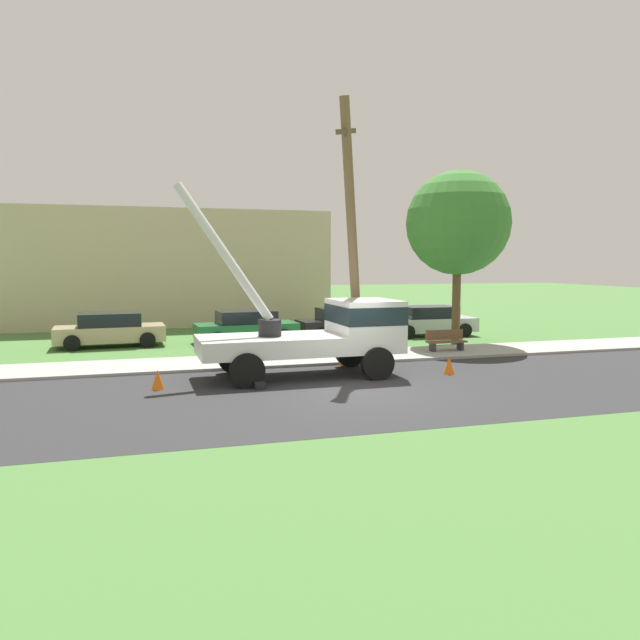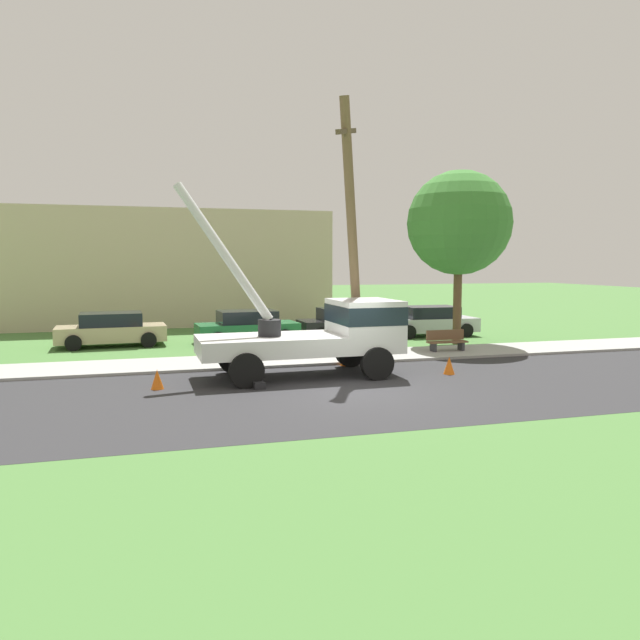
# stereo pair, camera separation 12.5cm
# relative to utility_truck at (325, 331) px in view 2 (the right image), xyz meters

# --- Properties ---
(ground_plane) EXTENTS (120.00, 120.00, 0.00)m
(ground_plane) POSITION_rel_utility_truck_xyz_m (0.23, 9.53, -1.41)
(ground_plane) COLOR #477538
(road_asphalt) EXTENTS (80.00, 8.08, 0.01)m
(road_asphalt) POSITION_rel_utility_truck_xyz_m (0.23, -2.47, -1.40)
(road_asphalt) COLOR #2B2B2D
(road_asphalt) RESTS_ON ground
(sidewalk_strip) EXTENTS (80.00, 2.77, 0.10)m
(sidewalk_strip) POSITION_rel_utility_truck_xyz_m (0.23, 2.95, -1.36)
(sidewalk_strip) COLOR #9E9E99
(sidewalk_strip) RESTS_ON ground
(utility_truck) EXTENTS (6.80, 3.20, 5.98)m
(utility_truck) POSITION_rel_utility_truck_xyz_m (0.00, 0.00, 0.00)
(utility_truck) COLOR silver
(utility_truck) RESTS_ON ground
(leaning_utility_pole) EXTENTS (1.81, 2.40, 8.85)m
(leaning_utility_pole) POSITION_rel_utility_truck_xyz_m (1.37, 1.48, 3.14)
(leaning_utility_pole) COLOR brown
(leaning_utility_pole) RESTS_ON ground
(traffic_cone_ahead) EXTENTS (0.36, 0.36, 0.56)m
(traffic_cone_ahead) POSITION_rel_utility_truck_xyz_m (3.80, -0.97, -1.13)
(traffic_cone_ahead) COLOR orange
(traffic_cone_ahead) RESTS_ON ground
(traffic_cone_behind) EXTENTS (0.36, 0.36, 0.56)m
(traffic_cone_behind) POSITION_rel_utility_truck_xyz_m (-5.12, -0.75, -1.13)
(traffic_cone_behind) COLOR orange
(traffic_cone_behind) RESTS_ON ground
(traffic_cone_curbside) EXTENTS (0.36, 0.36, 0.56)m
(traffic_cone_curbside) POSITION_rel_utility_truck_xyz_m (1.13, 1.42, -1.13)
(traffic_cone_curbside) COLOR orange
(traffic_cone_curbside) RESTS_ON ground
(parked_sedan_tan) EXTENTS (4.50, 2.19, 1.42)m
(parked_sedan_tan) POSITION_rel_utility_truck_xyz_m (-6.85, 8.61, -0.70)
(parked_sedan_tan) COLOR tan
(parked_sedan_tan) RESTS_ON ground
(parked_sedan_green) EXTENTS (4.51, 2.21, 1.42)m
(parked_sedan_green) POSITION_rel_utility_truck_xyz_m (-1.18, 8.13, -0.70)
(parked_sedan_green) COLOR #1E6638
(parked_sedan_green) RESTS_ON ground
(parked_sedan_black) EXTENTS (4.45, 2.11, 1.42)m
(parked_sedan_black) POSITION_rel_utility_truck_xyz_m (3.50, 8.42, -0.70)
(parked_sedan_black) COLOR black
(parked_sedan_black) RESTS_ON ground
(parked_sedan_silver) EXTENTS (4.46, 2.11, 1.42)m
(parked_sedan_silver) POSITION_rel_utility_truck_xyz_m (7.68, 8.21, -0.70)
(parked_sedan_silver) COLOR #B7B7BF
(parked_sedan_silver) RESTS_ON ground
(park_bench) EXTENTS (1.60, 0.45, 0.90)m
(park_bench) POSITION_rel_utility_truck_xyz_m (5.82, 3.02, -0.95)
(park_bench) COLOR brown
(park_bench) RESTS_ON ground
(roadside_tree_far) EXTENTS (4.44, 4.44, 7.42)m
(roadside_tree_far) POSITION_rel_utility_truck_xyz_m (7.51, 5.31, 3.78)
(roadside_tree_far) COLOR brown
(roadside_tree_far) RESTS_ON ground
(lowrise_building_backdrop) EXTENTS (18.00, 6.00, 6.40)m
(lowrise_building_backdrop) POSITION_rel_utility_truck_xyz_m (-4.20, 17.86, 1.79)
(lowrise_building_backdrop) COLOR #C6B293
(lowrise_building_backdrop) RESTS_ON ground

